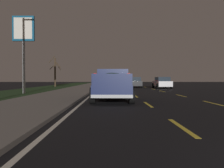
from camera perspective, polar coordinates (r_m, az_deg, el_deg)
The scene contains 11 objects.
ground at distance 29.49m, azimuth 6.67°, elevation -1.25°, with size 144.00×144.00×0.00m, color black.
sidewalk_shoulder at distance 29.51m, azimuth -7.84°, elevation -1.13°, with size 108.00×4.00×0.12m, color slate.
grass_verge at distance 30.56m, azimuth -17.18°, elevation -1.20°, with size 108.00×6.00×0.01m, color #1E3819.
lane_markings at distance 32.47m, azimuth 0.58°, elevation -1.01°, with size 108.87×7.04×0.01m.
pickup_truck at distance 13.83m, azimuth 0.16°, elevation 0.01°, with size 5.47×2.37×1.87m.
sedan_green at distance 37.51m, azimuth -0.30°, elevation 0.49°, with size 4.41×2.03×1.54m.
sedan_white at distance 32.41m, azimuth 12.05°, elevation 0.34°, with size 4.41×2.04×1.54m.
sedan_black at distance 34.90m, azimuth 5.45°, elevation 0.43°, with size 4.42×2.05×1.54m.
sedan_red at distance 43.01m, azimuth 4.75°, elevation 0.58°, with size 4.44×2.09×1.54m.
gas_price_sign at distance 22.50m, azimuth -20.70°, elevation 10.99°, with size 0.27×1.90×6.82m.
bare_tree_far at distance 40.10m, azimuth -13.65°, elevation 3.05°, with size 0.73×2.10×5.16m.
Camera 1 is at (-2.23, 3.64, 1.28)m, focal length 37.65 mm.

